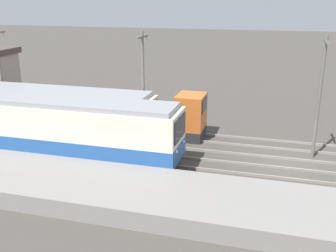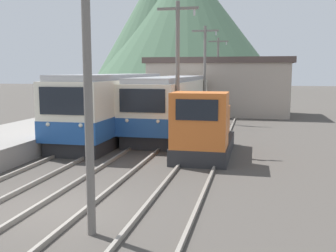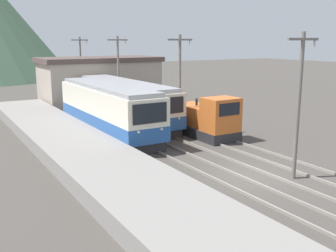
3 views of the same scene
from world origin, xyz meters
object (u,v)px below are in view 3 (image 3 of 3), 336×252
object	(u,v)px
catenary_mast_near	(299,101)
catenary_mast_mid	(180,82)
shunting_locomotive	(206,120)
catenary_mast_distant	(81,66)
commuter_train_left	(108,112)
catenary_mast_far	(118,72)
commuter_train_center	(125,104)

from	to	relation	value
catenary_mast_near	catenary_mast_mid	world-z (taller)	same
shunting_locomotive	catenary_mast_distant	size ratio (longest dim) A/B	0.80
commuter_train_left	catenary_mast_mid	distance (m)	5.66
catenary_mast_far	commuter_train_left	bearing A→B (deg)	-119.34
catenary_mast_far	catenary_mast_distant	world-z (taller)	same
catenary_mast_far	catenary_mast_near	bearing A→B (deg)	-90.00
catenary_mast_near	catenary_mast_distant	xyz separation A→B (m)	(0.00, 31.83, 0.00)
commuter_train_left	catenary_mast_far	distance (m)	9.06
catenary_mast_mid	commuter_train_center	bearing A→B (deg)	103.99
commuter_train_left	catenary_mast_near	size ratio (longest dim) A/B	1.81
commuter_train_center	catenary_mast_mid	distance (m)	6.63
shunting_locomotive	commuter_train_left	bearing A→B (deg)	144.39
commuter_train_left	shunting_locomotive	size ratio (longest dim) A/B	2.27
shunting_locomotive	catenary_mast_far	size ratio (longest dim) A/B	0.80
commuter_train_left	shunting_locomotive	bearing A→B (deg)	-35.61
catenary_mast_mid	catenary_mast_far	distance (m)	10.61
catenary_mast_mid	catenary_mast_near	bearing A→B (deg)	-90.00
commuter_train_center	catenary_mast_distant	size ratio (longest dim) A/B	2.00
shunting_locomotive	catenary_mast_near	distance (m)	9.89
shunting_locomotive	catenary_mast_far	xyz separation A→B (m)	(-1.49, 11.82, 2.70)
commuter_train_left	catenary_mast_far	bearing A→B (deg)	60.66
catenary_mast_near	catenary_mast_far	size ratio (longest dim) A/B	1.00
shunting_locomotive	catenary_mast_mid	distance (m)	3.31
catenary_mast_near	catenary_mast_far	distance (m)	21.22
catenary_mast_near	catenary_mast_mid	size ratio (longest dim) A/B	1.00
catenary_mast_distant	catenary_mast_far	bearing A→B (deg)	-90.00
catenary_mast_mid	shunting_locomotive	bearing A→B (deg)	-39.02
commuter_train_left	catenary_mast_near	world-z (taller)	catenary_mast_near
commuter_train_left	catenary_mast_far	xyz separation A→B (m)	(4.31, 7.66, 2.19)
commuter_train_left	catenary_mast_distant	world-z (taller)	catenary_mast_distant
commuter_train_center	catenary_mast_far	distance (m)	5.31
shunting_locomotive	catenary_mast_near	world-z (taller)	catenary_mast_near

